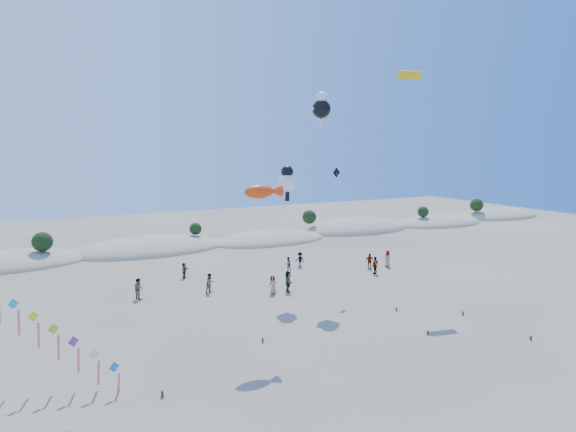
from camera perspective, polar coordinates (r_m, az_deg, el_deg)
The scene contains 7 objects.
dune_ridge at distance 63.48m, azimuth -15.09°, elevation -3.75°, with size 145.30×11.49×5.57m.
fish_kite at distance 31.41m, azimuth -2.89°, elevation 2.86°, with size 11.78×5.06×10.53m.
cartoon_kite_low at distance 41.61m, azimuth -0.10°, elevation 4.22°, with size 7.24×9.89×11.36m.
cartoon_kite_high at distance 44.26m, azimuth 4.01°, elevation 12.77°, with size 6.80×12.98×17.84m.
parafoil_kite at distance 45.90m, azimuth 14.44°, elevation 15.38°, with size 2.35×15.06×19.72m.
dark_kite at distance 42.20m, azimuth 7.64°, elevation 0.82°, with size 1.36×7.97×11.13m.
beachgoers at distance 47.00m, azimuth -1.01°, elevation -6.69°, with size 27.02×10.37×1.87m.
Camera 1 is at (-11.34, -15.78, 12.96)m, focal length 30.00 mm.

